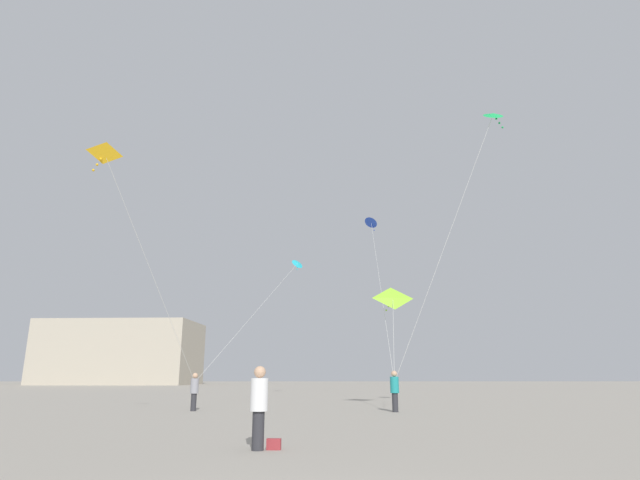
{
  "coord_description": "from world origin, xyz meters",
  "views": [
    {
      "loc": [
        -0.13,
        -5.7,
        1.61
      ],
      "look_at": [
        0.0,
        14.33,
        6.95
      ],
      "focal_mm": 28.6,
      "sensor_mm": 36.0,
      "label": 1
    }
  ],
  "objects_px": {
    "kite_cyan_diamond": "(297,265)",
    "handbag_beside_flyer": "(274,444)",
    "person_in_white": "(259,403)",
    "person_in_grey": "(194,390)",
    "kite_cobalt_diamond": "(371,223)",
    "kite_amber_delta": "(108,164)",
    "building_left_hall": "(122,353)",
    "kite_emerald_diamond": "(492,119)",
    "person_in_teal": "(395,389)",
    "kite_lime_delta": "(393,299)"
  },
  "relations": [
    {
      "from": "person_in_teal",
      "to": "person_in_white",
      "type": "bearing_deg",
      "value": -67.7
    },
    {
      "from": "kite_cyan_diamond",
      "to": "kite_cobalt_diamond",
      "type": "bearing_deg",
      "value": -7.52
    },
    {
      "from": "kite_amber_delta",
      "to": "kite_cobalt_diamond",
      "type": "height_order",
      "value": "kite_cobalt_diamond"
    },
    {
      "from": "person_in_teal",
      "to": "kite_amber_delta",
      "type": "bearing_deg",
      "value": -108.04
    },
    {
      "from": "kite_emerald_diamond",
      "to": "person_in_grey",
      "type": "bearing_deg",
      "value": 166.66
    },
    {
      "from": "kite_emerald_diamond",
      "to": "handbag_beside_flyer",
      "type": "xyz_separation_m",
      "value": [
        -9.28,
        -9.61,
        -13.29
      ]
    },
    {
      "from": "person_in_grey",
      "to": "person_in_teal",
      "type": "xyz_separation_m",
      "value": [
        9.41,
        -0.74,
        0.05
      ]
    },
    {
      "from": "person_in_teal",
      "to": "kite_cobalt_diamond",
      "type": "relative_size",
      "value": 0.1
    },
    {
      "from": "kite_emerald_diamond",
      "to": "kite_cyan_diamond",
      "type": "relative_size",
      "value": 0.68
    },
    {
      "from": "kite_emerald_diamond",
      "to": "kite_cyan_diamond",
      "type": "distance_m",
      "value": 23.38
    },
    {
      "from": "kite_emerald_diamond",
      "to": "building_left_hall",
      "type": "relative_size",
      "value": 0.45
    },
    {
      "from": "person_in_grey",
      "to": "handbag_beside_flyer",
      "type": "distance_m",
      "value": 13.86
    },
    {
      "from": "kite_cyan_diamond",
      "to": "person_in_grey",
      "type": "bearing_deg",
      "value": -102.99
    },
    {
      "from": "kite_emerald_diamond",
      "to": "kite_cobalt_diamond",
      "type": "xyz_separation_m",
      "value": [
        -3.62,
        20.1,
        0.87
      ]
    },
    {
      "from": "kite_emerald_diamond",
      "to": "kite_cyan_diamond",
      "type": "xyz_separation_m",
      "value": [
        -10.07,
        20.95,
        -2.59
      ]
    },
    {
      "from": "kite_cyan_diamond",
      "to": "handbag_beside_flyer",
      "type": "bearing_deg",
      "value": -88.52
    },
    {
      "from": "person_in_grey",
      "to": "kite_lime_delta",
      "type": "relative_size",
      "value": 0.35
    },
    {
      "from": "kite_cobalt_diamond",
      "to": "handbag_beside_flyer",
      "type": "relative_size",
      "value": 57.8
    },
    {
      "from": "person_in_white",
      "to": "kite_amber_delta",
      "type": "xyz_separation_m",
      "value": [
        -6.76,
        6.13,
        8.49
      ]
    },
    {
      "from": "person_in_teal",
      "to": "kite_lime_delta",
      "type": "height_order",
      "value": "kite_lime_delta"
    },
    {
      "from": "kite_emerald_diamond",
      "to": "kite_amber_delta",
      "type": "bearing_deg",
      "value": -167.68
    },
    {
      "from": "person_in_white",
      "to": "building_left_hall",
      "type": "height_order",
      "value": "building_left_hall"
    },
    {
      "from": "kite_lime_delta",
      "to": "building_left_hall",
      "type": "relative_size",
      "value": 0.18
    },
    {
      "from": "person_in_white",
      "to": "kite_cobalt_diamond",
      "type": "height_order",
      "value": "kite_cobalt_diamond"
    },
    {
      "from": "person_in_white",
      "to": "kite_emerald_diamond",
      "type": "relative_size",
      "value": 0.14
    },
    {
      "from": "person_in_teal",
      "to": "kite_amber_delta",
      "type": "distance_m",
      "value": 15.7
    },
    {
      "from": "kite_emerald_diamond",
      "to": "handbag_beside_flyer",
      "type": "bearing_deg",
      "value": -133.98
    },
    {
      "from": "person_in_white",
      "to": "person_in_grey",
      "type": "xyz_separation_m",
      "value": [
        -4.5,
        13.06,
        -0.05
      ]
    },
    {
      "from": "person_in_white",
      "to": "kite_lime_delta",
      "type": "xyz_separation_m",
      "value": [
        5.57,
        16.17,
        4.76
      ]
    },
    {
      "from": "kite_amber_delta",
      "to": "kite_cobalt_diamond",
      "type": "relative_size",
      "value": 0.48
    },
    {
      "from": "kite_cobalt_diamond",
      "to": "kite_cyan_diamond",
      "type": "height_order",
      "value": "kite_cobalt_diamond"
    },
    {
      "from": "kite_cobalt_diamond",
      "to": "kite_cyan_diamond",
      "type": "distance_m",
      "value": 7.36
    },
    {
      "from": "kite_amber_delta",
      "to": "building_left_hall",
      "type": "distance_m",
      "value": 85.37
    },
    {
      "from": "kite_cobalt_diamond",
      "to": "kite_amber_delta",
      "type": "bearing_deg",
      "value": -118.33
    },
    {
      "from": "person_in_white",
      "to": "kite_cyan_diamond",
      "type": "xyz_separation_m",
      "value": [
        -0.44,
        30.66,
        9.83
      ]
    },
    {
      "from": "kite_cobalt_diamond",
      "to": "building_left_hall",
      "type": "distance_m",
      "value": 70.74
    },
    {
      "from": "kite_cyan_diamond",
      "to": "kite_lime_delta",
      "type": "distance_m",
      "value": 16.48
    },
    {
      "from": "person_in_white",
      "to": "person_in_teal",
      "type": "xyz_separation_m",
      "value": [
        4.91,
        12.32,
        0.01
      ]
    },
    {
      "from": "person_in_teal",
      "to": "kite_amber_delta",
      "type": "relative_size",
      "value": 0.21
    },
    {
      "from": "handbag_beside_flyer",
      "to": "building_left_hall",
      "type": "bearing_deg",
      "value": 112.59
    },
    {
      "from": "handbag_beside_flyer",
      "to": "kite_emerald_diamond",
      "type": "bearing_deg",
      "value": 46.02
    },
    {
      "from": "person_in_white",
      "to": "kite_amber_delta",
      "type": "relative_size",
      "value": 0.21
    },
    {
      "from": "person_in_teal",
      "to": "kite_emerald_diamond",
      "type": "height_order",
      "value": "kite_emerald_diamond"
    },
    {
      "from": "person_in_teal",
      "to": "kite_cobalt_diamond",
      "type": "xyz_separation_m",
      "value": [
        1.09,
        17.49,
        13.28
      ]
    },
    {
      "from": "kite_amber_delta",
      "to": "kite_lime_delta",
      "type": "height_order",
      "value": "kite_amber_delta"
    },
    {
      "from": "kite_cyan_diamond",
      "to": "building_left_hall",
      "type": "relative_size",
      "value": 0.66
    },
    {
      "from": "person_in_white",
      "to": "kite_cyan_diamond",
      "type": "distance_m",
      "value": 32.2
    },
    {
      "from": "kite_amber_delta",
      "to": "person_in_white",
      "type": "bearing_deg",
      "value": -42.23
    },
    {
      "from": "person_in_white",
      "to": "person_in_grey",
      "type": "relative_size",
      "value": 1.05
    },
    {
      "from": "kite_emerald_diamond",
      "to": "kite_cobalt_diamond",
      "type": "bearing_deg",
      "value": 100.22
    }
  ]
}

